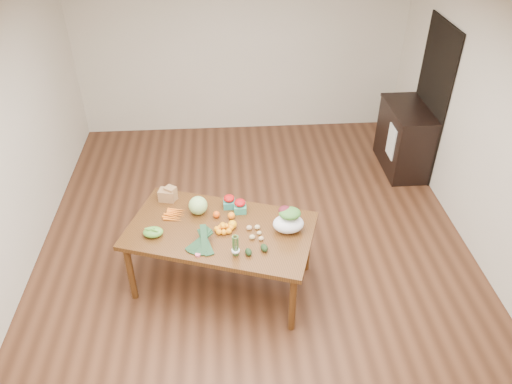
{
  "coord_description": "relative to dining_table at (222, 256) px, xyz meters",
  "views": [
    {
      "loc": [
        -0.3,
        -4.36,
        3.95
      ],
      "look_at": [
        0.01,
        0.0,
        0.81
      ],
      "focal_mm": 35.0,
      "sensor_mm": 36.0,
      "label": 1
    }
  ],
  "objects": [
    {
      "name": "strawberry_basket_b",
      "position": [
        0.21,
        0.27,
        0.43
      ],
      "size": [
        0.16,
        0.16,
        0.11
      ],
      "primitive_type": null,
      "rotation": [
        0.0,
        0.0,
        -0.32
      ],
      "color": "#B80C14",
      "rests_on": "dining_table"
    },
    {
      "name": "dish_towel",
      "position": [
        2.34,
        1.92,
        0.18
      ],
      "size": [
        0.02,
        0.28,
        0.45
      ],
      "primitive_type": "cube",
      "color": "white",
      "rests_on": "cabinet"
    },
    {
      "name": "orange_a",
      "position": [
        -0.04,
        0.19,
        0.41
      ],
      "size": [
        0.07,
        0.07,
        0.07
      ],
      "primitive_type": "sphere",
      "color": "#DB4C0D",
      "rests_on": "dining_table"
    },
    {
      "name": "paper_bag",
      "position": [
        -0.56,
        0.53,
        0.45
      ],
      "size": [
        0.27,
        0.25,
        0.16
      ],
      "primitive_type": null,
      "rotation": [
        0.0,
        0.0,
        -0.32
      ],
      "color": "#9A7245",
      "rests_on": "dining_table"
    },
    {
      "name": "snap_pea_bag",
      "position": [
        -0.65,
        -0.06,
        0.42
      ],
      "size": [
        0.2,
        0.15,
        0.09
      ],
      "primitive_type": "ellipsoid",
      "color": "#5A9B34",
      "rests_on": "dining_table"
    },
    {
      "name": "floor",
      "position": [
        0.38,
        0.52,
        -0.38
      ],
      "size": [
        6.0,
        6.0,
        0.0
      ],
      "primitive_type": "plane",
      "color": "brown",
      "rests_on": "ground"
    },
    {
      "name": "dining_table",
      "position": [
        0.0,
        0.0,
        0.0
      ],
      "size": [
        2.05,
        1.53,
        0.75
      ],
      "primitive_type": "cube",
      "rotation": [
        0.0,
        0.0,
        -0.32
      ],
      "color": "#552F14",
      "rests_on": "floor"
    },
    {
      "name": "avocado_a",
      "position": [
        0.26,
        -0.39,
        0.41
      ],
      "size": [
        0.09,
        0.11,
        0.06
      ],
      "primitive_type": "ellipsoid",
      "rotation": [
        0.0,
        0.0,
        0.3
      ],
      "color": "black",
      "rests_on": "dining_table"
    },
    {
      "name": "room_walls",
      "position": [
        0.38,
        0.52,
        0.97
      ],
      "size": [
        5.02,
        6.02,
        2.7
      ],
      "color": "silver",
      "rests_on": "floor"
    },
    {
      "name": "potato_c",
      "position": [
        0.38,
        -0.11,
        0.39
      ],
      "size": [
        0.05,
        0.04,
        0.04
      ],
      "primitive_type": "ellipsoid",
      "color": "#D5B77B",
      "rests_on": "dining_table"
    },
    {
      "name": "potato_b",
      "position": [
        0.31,
        -0.18,
        0.4
      ],
      "size": [
        0.06,
        0.05,
        0.05
      ],
      "primitive_type": "ellipsoid",
      "color": "tan",
      "rests_on": "dining_table"
    },
    {
      "name": "mandarin_cluster",
      "position": [
        0.03,
        -0.03,
        0.42
      ],
      "size": [
        0.23,
        0.23,
        0.09
      ],
      "primitive_type": null,
      "rotation": [
        0.0,
        0.0,
        -0.32
      ],
      "color": "#FFAA0F",
      "rests_on": "dining_table"
    },
    {
      "name": "cabinet",
      "position": [
        2.6,
        2.13,
        0.1
      ],
      "size": [
        0.52,
        1.02,
        0.94
      ],
      "primitive_type": "cube",
      "color": "black",
      "rests_on": "floor"
    },
    {
      "name": "ceiling",
      "position": [
        0.38,
        0.52,
        2.33
      ],
      "size": [
        5.0,
        6.0,
        0.02
      ],
      "primitive_type": "cube",
      "color": "white",
      "rests_on": "room_walls"
    },
    {
      "name": "potato_e",
      "position": [
        0.39,
        -0.2,
        0.4
      ],
      "size": [
        0.05,
        0.05,
        0.04
      ],
      "primitive_type": "ellipsoid",
      "color": "tan",
      "rests_on": "dining_table"
    },
    {
      "name": "orange_c",
      "position": [
        0.12,
        0.01,
        0.42
      ],
      "size": [
        0.09,
        0.09,
        0.09
      ],
      "primitive_type": "sphere",
      "color": "#FFAA0F",
      "rests_on": "dining_table"
    },
    {
      "name": "asparagus_bundle",
      "position": [
        0.14,
        -0.4,
        0.5
      ],
      "size": [
        0.11,
        0.14,
        0.26
      ],
      "primitive_type": null,
      "rotation": [
        0.15,
        0.0,
        -0.32
      ],
      "color": "#4B7B38",
      "rests_on": "dining_table"
    },
    {
      "name": "avocado_b",
      "position": [
        0.41,
        -0.35,
        0.41
      ],
      "size": [
        0.09,
        0.11,
        0.07
      ],
      "primitive_type": "ellipsoid",
      "rotation": [
        0.0,
        0.0,
        0.3
      ],
      "color": "black",
      "rests_on": "dining_table"
    },
    {
      "name": "cabbage",
      "position": [
        -0.22,
        0.27,
        0.47
      ],
      "size": [
        0.19,
        0.19,
        0.19
      ],
      "primitive_type": "sphere",
      "color": "#AED87D",
      "rests_on": "dining_table"
    },
    {
      "name": "strawberry_basket_a",
      "position": [
        0.1,
        0.36,
        0.43
      ],
      "size": [
        0.15,
        0.15,
        0.11
      ],
      "primitive_type": null,
      "rotation": [
        0.0,
        0.0,
        -0.32
      ],
      "color": "red",
      "rests_on": "dining_table"
    },
    {
      "name": "kale_bunch",
      "position": [
        -0.18,
        -0.28,
        0.45
      ],
      "size": [
        0.43,
        0.48,
        0.16
      ],
      "primitive_type": null,
      "rotation": [
        0.0,
        0.0,
        -0.32
      ],
      "color": "black",
      "rests_on": "dining_table"
    },
    {
      "name": "potato_a",
      "position": [
        0.29,
        -0.03,
        0.4
      ],
      "size": [
        0.06,
        0.05,
        0.05
      ],
      "primitive_type": "ellipsoid",
      "color": "tan",
      "rests_on": "dining_table"
    },
    {
      "name": "doorway_dark",
      "position": [
        2.86,
        2.12,
        0.68
      ],
      "size": [
        0.02,
        1.0,
        2.1
      ],
      "primitive_type": "cube",
      "color": "black",
      "rests_on": "floor"
    },
    {
      "name": "potato_d",
      "position": [
        0.37,
        -0.03,
        0.4
      ],
      "size": [
        0.06,
        0.05,
        0.05
      ],
      "primitive_type": "ellipsoid",
      "color": "tan",
      "rests_on": "dining_table"
    },
    {
      "name": "carrots",
      "position": [
        -0.47,
        0.25,
        0.39
      ],
      "size": [
        0.28,
        0.27,
        0.03
      ],
      "primitive_type": null,
      "rotation": [
        0.0,
        0.0,
        -0.32
      ],
      "color": "orange",
      "rests_on": "dining_table"
    },
    {
      "name": "salad_bag",
      "position": [
        0.67,
        -0.07,
        0.49
      ],
      "size": [
        0.37,
        0.32,
        0.24
      ],
      "primitive_type": null,
      "rotation": [
        0.0,
        0.0,
        -0.32
      ],
      "color": "white",
      "rests_on": "dining_table"
    },
    {
      "name": "orange_b",
      "position": [
        0.12,
        0.16,
        0.41
      ],
      "size": [
        0.08,
        0.08,
        0.08
      ],
      "primitive_type": "sphere",
      "color": "#FF610F",
      "rests_on": "dining_table"
    }
  ]
}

